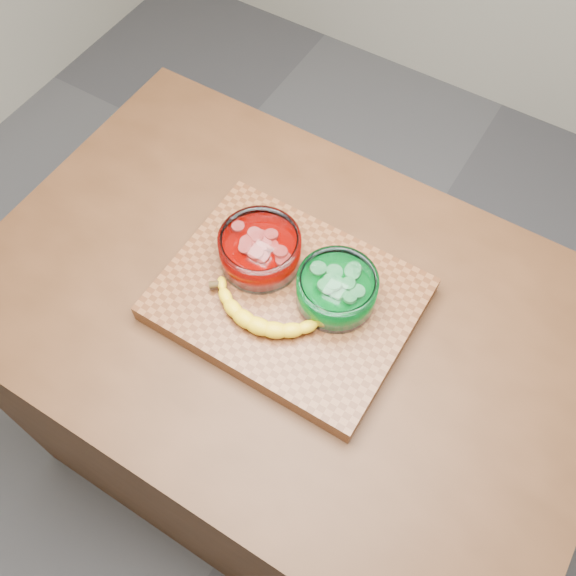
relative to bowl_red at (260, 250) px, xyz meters
The scene contains 6 objects.
ground 0.98m from the bowl_red, 23.12° to the right, with size 3.50×3.50×0.00m, color #505054.
counter 0.53m from the bowl_red, 23.12° to the right, with size 1.20×0.80×0.90m, color #472915.
cutting_board 0.10m from the bowl_red, 23.12° to the right, with size 0.45×0.35×0.04m, color brown.
bowl_red is the anchor object (origin of this frame).
bowl_green 0.16m from the bowl_red, ahead, with size 0.14×0.14×0.07m.
banana 0.12m from the bowl_red, 53.30° to the right, with size 0.25×0.12×0.03m, color yellow, non-canonical shape.
Camera 1 is at (0.31, -0.50, 1.95)m, focal length 40.00 mm.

